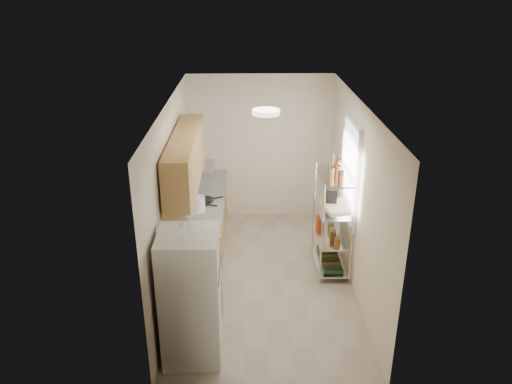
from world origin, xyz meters
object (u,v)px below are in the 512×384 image
(espresso_machine, at_px, (331,195))
(refrigerator, at_px, (191,297))
(rice_cooker, at_px, (196,204))
(cutting_board, at_px, (337,206))
(frying_pan_large, at_px, (199,203))

(espresso_machine, bearing_deg, refrigerator, -129.32)
(refrigerator, xyz_separation_m, rice_cooker, (-0.12, 2.02, 0.22))
(rice_cooker, bearing_deg, cutting_board, -4.68)
(refrigerator, relative_size, espresso_machine, 6.06)
(refrigerator, xyz_separation_m, cutting_board, (1.93, 1.85, 0.24))
(cutting_board, bearing_deg, espresso_machine, 110.15)
(refrigerator, bearing_deg, espresso_machine, 47.28)
(refrigerator, height_order, frying_pan_large, refrigerator)
(rice_cooker, height_order, frying_pan_large, rice_cooker)
(rice_cooker, xyz_separation_m, espresso_machine, (1.98, 0.00, 0.13))
(rice_cooker, bearing_deg, espresso_machine, 0.08)
(refrigerator, relative_size, rice_cooker, 5.95)
(rice_cooker, xyz_separation_m, cutting_board, (2.05, -0.17, 0.02))
(cutting_board, bearing_deg, rice_cooker, 175.32)
(refrigerator, height_order, espresso_machine, refrigerator)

